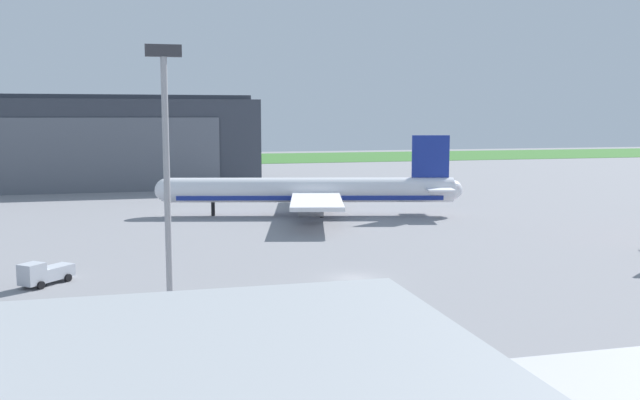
# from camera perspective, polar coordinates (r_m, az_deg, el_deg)

# --- Properties ---
(ground_plane) EXTENTS (440.00, 440.00, 0.00)m
(ground_plane) POSITION_cam_1_polar(r_m,az_deg,el_deg) (63.73, 2.78, -6.51)
(ground_plane) COLOR gray
(grass_field_strip) EXTENTS (440.00, 56.00, 0.08)m
(grass_field_strip) POSITION_cam_1_polar(r_m,az_deg,el_deg) (238.76, -9.80, 3.36)
(grass_field_strip) COLOR #3B7330
(grass_field_strip) RESTS_ON ground_plane
(maintenance_hangar) EXTENTS (70.96, 35.42, 19.27)m
(maintenance_hangar) POSITION_cam_1_polar(r_m,az_deg,el_deg) (157.20, -18.85, 4.57)
(maintenance_hangar) COLOR #383D47
(maintenance_hangar) RESTS_ON ground_plane
(airliner_far_left) EXTENTS (44.68, 37.18, 11.96)m
(airliner_far_left) POSITION_cam_1_polar(r_m,az_deg,el_deg) (102.57, -0.75, 0.75)
(airliner_far_left) COLOR white
(airliner_far_left) RESTS_ON ground_plane
(fuel_bowser) EXTENTS (4.56, 4.95, 2.18)m
(fuel_bowser) POSITION_cam_1_polar(r_m,az_deg,el_deg) (65.78, -21.84, -5.65)
(fuel_bowser) COLOR #B7BCC6
(fuel_bowser) RESTS_ON ground_plane
(apron_light_mast) EXTENTS (2.40, 0.50, 19.58)m
(apron_light_mast) POSITION_cam_1_polar(r_m,az_deg,el_deg) (47.87, -12.58, 2.69)
(apron_light_mast) COLOR #99999E
(apron_light_mast) RESTS_ON ground_plane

